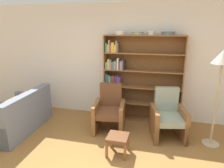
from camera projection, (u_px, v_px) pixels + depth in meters
wall_back at (128, 62)px, 4.80m from camera, size 12.00×0.06×2.75m
bookshelf at (135, 79)px, 4.69m from camera, size 1.80×0.30×2.02m
bowl_stoneware at (120, 33)px, 4.48m from camera, size 0.25×0.25×0.08m
bowl_slate at (137, 33)px, 4.39m from camera, size 0.27×0.27×0.07m
bowl_terracotta at (151, 33)px, 4.32m from camera, size 0.17×0.17×0.08m
bowl_olive at (168, 33)px, 4.23m from camera, size 0.30×0.30×0.07m
couch at (16, 117)px, 4.32m from camera, size 0.98×1.61×0.86m
armchair_leather at (110, 111)px, 4.32m from camera, size 0.71×0.75×0.98m
armchair_cushioned at (168, 117)px, 4.04m from camera, size 0.77×0.80×0.98m
floor_lamp at (222, 65)px, 3.44m from camera, size 0.36×0.36×1.80m
footstool at (118, 139)px, 3.48m from camera, size 0.36×0.36×0.35m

